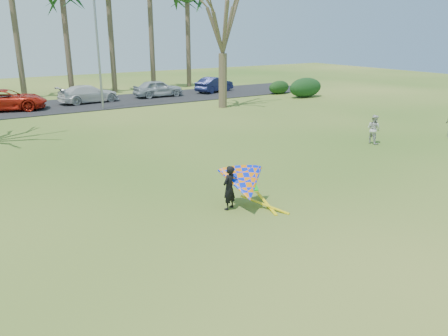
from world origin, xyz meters
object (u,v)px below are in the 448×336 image
car_3 (89,94)px  kite_flyer (244,185)px  streetlight (100,47)px  pedestrian_a (374,129)px  car_4 (158,88)px  bare_tree_right (223,16)px  car_5 (214,84)px  car_2 (6,100)px

car_3 → kite_flyer: bearing=169.0°
streetlight → pedestrian_a: size_ratio=5.35×
car_4 → kite_flyer: size_ratio=1.78×
kite_flyer → car_4: bearing=72.0°
bare_tree_right → pedestrian_a: size_ratio=6.16×
car_3 → kite_flyer: 24.61m
car_5 → pedestrian_a: size_ratio=2.80×
pedestrian_a → kite_flyer: kite_flyer is taller
car_3 → pedestrian_a: pedestrian_a is taller
car_4 → car_5: 5.81m
bare_tree_right → car_5: size_ratio=2.20×
car_2 → car_3: car_2 is taller
streetlight → kite_flyer: streetlight is taller
car_5 → pedestrian_a: (-3.17, -21.11, -0.00)m
bare_tree_right → streetlight: 9.05m
streetlight → car_2: streetlight is taller
car_3 → car_5: (11.85, 0.14, -0.00)m
streetlight → car_3: 5.04m
bare_tree_right → pedestrian_a: 14.78m
car_2 → kite_flyer: kite_flyer is taller
car_4 → car_5: (5.81, 0.14, -0.04)m
car_2 → pedestrian_a: bearing=-129.2°
car_2 → car_4: bearing=-72.7°
bare_tree_right → car_5: bearing=63.2°
bare_tree_right → car_5: bare_tree_right is taller
car_2 → car_3: size_ratio=1.14×
streetlight → car_4: bearing=30.2°
streetlight → bare_tree_right: bearing=-27.0°
streetlight → car_2: size_ratio=1.47×
bare_tree_right → streetlight: bare_tree_right is taller
pedestrian_a → kite_flyer: 11.18m
bare_tree_right → car_3: 12.38m
car_4 → streetlight: bearing=121.5°
car_2 → pedestrian_a: (14.72, -20.52, -0.07)m
car_5 → pedestrian_a: pedestrian_a is taller
car_3 → car_4: size_ratio=1.12×
car_3 → car_5: size_ratio=1.14×
car_2 → car_5: size_ratio=1.30×
car_5 → kite_flyer: size_ratio=1.75×
car_2 → car_4: size_ratio=1.28×
car_5 → kite_flyer: bearing=129.4°
car_4 → car_5: car_4 is taller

